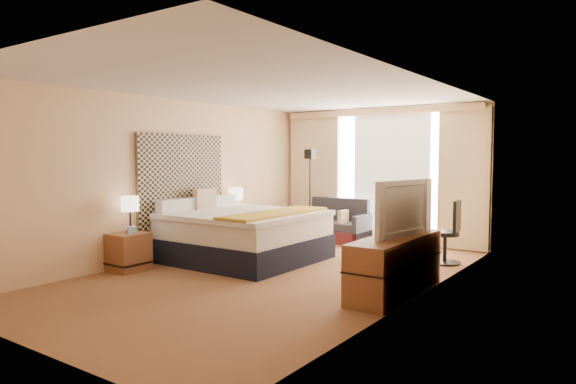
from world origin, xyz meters
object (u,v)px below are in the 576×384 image
Objects in this scene: media_dresser at (396,265)px; lamp_right at (236,194)px; desk_chair at (449,236)px; television at (396,208)px; nightstand_left at (129,252)px; bed at (241,234)px; lamp_left at (130,205)px; nightstand_right at (240,231)px; floor_lamp at (310,176)px; loveseat at (334,227)px.

media_dresser is 4.06m from lamp_right.
desk_chair is 0.84× the size of television.
nightstand_left is at bearing -144.86° from desk_chair.
lamp_left is (-0.81, -1.52, 0.56)m from bed.
nightstand_right is 1.02× the size of lamp_right.
bed is 1.36m from lamp_right.
nightstand_right is 0.56× the size of desk_chair.
nightstand_right is at bearing -119.31° from floor_lamp.
nightstand_left is at bearing -84.42° from lamp_left.
nightstand_right is at bearing 158.60° from media_dresser.
floor_lamp reaches higher than media_dresser.
media_dresser is 4.15m from floor_lamp.
lamp_left is (-1.16, -3.96, 0.69)m from loveseat.
nightstand_left and nightstand_right have the same top height.
bed is at bearing -49.06° from nightstand_right.
nightstand_right is at bearing 130.94° from bed.
television is (2.50, -2.84, 0.77)m from loveseat.
nightstand_left is 4.84m from desk_chair.
loveseat is 3.86m from television.
loveseat is 2.08m from lamp_right.
media_dresser reaches higher than nightstand_left.
lamp_left is 0.99× the size of lamp_right.
floor_lamp is at bearing 162.48° from desk_chair.
lamp_right is at bearing 159.41° from media_dresser.
bed reaches higher than media_dresser.
lamp_right is at bearing 134.11° from bed.
lamp_left is 3.82m from television.
lamp_right is (-0.87, 0.89, 0.56)m from bed.
media_dresser is 2.11m from desk_chair.
nightstand_left is 1.77m from bed.
bed is at bearing 62.75° from nightstand_left.
lamp_right reaches higher than nightstand_left.
lamp_right is at bearing 91.34° from nightstand_left.
lamp_left reaches higher than media_dresser.
nightstand_right is 0.70m from lamp_right.
lamp_left is at bearing 115.97° from television.
lamp_right is at bearing 79.66° from television.
lamp_right is at bearing 91.27° from lamp_left.
nightstand_right is 2.55m from lamp_left.
loveseat is at bearing 51.89° from lamp_right.
loveseat is 1.15× the size of television.
bed reaches higher than desk_chair.
lamp_right reaches higher than loveseat.
nightstand_left is at bearing -90.00° from nightstand_right.
loveseat is at bearing 130.76° from media_dresser.
television is at bearing -8.14° from bed.
desk_chair is 2.08m from television.
television is at bearing -50.37° from loveseat.
television reaches higher than lamp_left.
nightstand_left is at bearing -100.78° from floor_lamp.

